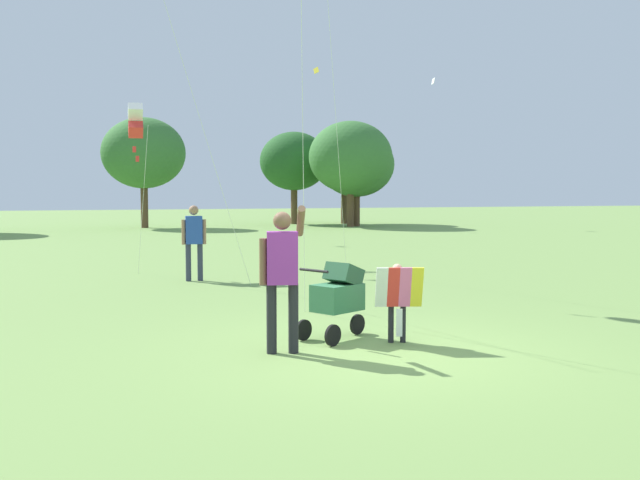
# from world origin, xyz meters

# --- Properties ---
(ground_plane) EXTENTS (120.00, 120.00, 0.00)m
(ground_plane) POSITION_xyz_m (0.00, 0.00, 0.00)
(ground_plane) COLOR #75994C
(treeline_distant) EXTENTS (33.90, 7.39, 5.92)m
(treeline_distant) POSITION_xyz_m (-1.24, 28.96, 3.59)
(treeline_distant) COLOR brown
(treeline_distant) RESTS_ON ground
(child_with_butterfly_kite) EXTENTS (0.63, 0.43, 1.04)m
(child_with_butterfly_kite) POSITION_xyz_m (0.52, 0.41, 0.63)
(child_with_butterfly_kite) COLOR #232328
(child_with_butterfly_kite) RESTS_ON ground
(person_adult_flyer) EXTENTS (0.63, 0.53, 1.81)m
(person_adult_flyer) POSITION_xyz_m (-1.05, 0.24, 1.05)
(person_adult_flyer) COLOR #232328
(person_adult_flyer) RESTS_ON ground
(stroller) EXTENTS (1.08, 0.86, 1.03)m
(stroller) POSITION_xyz_m (-0.14, 0.89, 0.61)
(stroller) COLOR black
(stroller) RESTS_ON ground
(kite_orange_delta) EXTENTS (0.37, 1.76, 3.98)m
(kite_orange_delta) POSITION_xyz_m (-2.42, 9.39, 3.56)
(kite_orange_delta) COLOR white
(kite_orange_delta) RESTS_ON ground
(person_sitting_far) EXTENTS (0.53, 0.23, 1.64)m
(person_sitting_far) POSITION_xyz_m (-1.30, 7.60, 0.97)
(person_sitting_far) COLOR #33384C
(person_sitting_far) RESTS_ON ground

